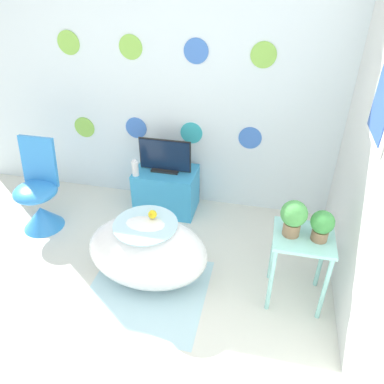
{
  "coord_description": "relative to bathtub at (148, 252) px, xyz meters",
  "views": [
    {
      "loc": [
        1.01,
        -1.08,
        2.23
      ],
      "look_at": [
        0.53,
        1.02,
        0.82
      ],
      "focal_mm": 35.0,
      "sensor_mm": 36.0,
      "label": 1
    }
  ],
  "objects": [
    {
      "name": "vase",
      "position": [
        -0.38,
        0.82,
        0.23
      ],
      "size": [
        0.06,
        0.06,
        0.17
      ],
      "color": "white",
      "rests_on": "tv_cabinet"
    },
    {
      "name": "potted_plant_left",
      "position": [
        1.02,
        0.07,
        0.46
      ],
      "size": [
        0.18,
        0.18,
        0.26
      ],
      "color": "#8C6B4C",
      "rests_on": "side_table"
    },
    {
      "name": "side_table",
      "position": [
        1.11,
        0.07,
        0.18
      ],
      "size": [
        0.41,
        0.37,
        0.59
      ],
      "color": "#99E0D8",
      "rests_on": "ground_plane"
    },
    {
      "name": "rug",
      "position": [
        0.02,
        -0.14,
        -0.28
      ],
      "size": [
        0.9,
        0.86,
        0.01
      ],
      "color": "silver",
      "rests_on": "ground_plane"
    },
    {
      "name": "chair",
      "position": [
        -1.19,
        0.44,
        -0.02
      ],
      "size": [
        0.39,
        0.39,
        0.85
      ],
      "color": "#338CE0",
      "rests_on": "ground_plane"
    },
    {
      "name": "tv_cabinet",
      "position": [
        -0.13,
        0.96,
        -0.07
      ],
      "size": [
        0.59,
        0.4,
        0.44
      ],
      "color": "#389ED6",
      "rests_on": "ground_plane"
    },
    {
      "name": "tv",
      "position": [
        -0.13,
        0.97,
        0.3
      ],
      "size": [
        0.5,
        0.12,
        0.32
      ],
      "color": "black",
      "rests_on": "tv_cabinet"
    },
    {
      "name": "wall_back_dotted",
      "position": [
        -0.21,
        1.21,
        1.01
      ],
      "size": [
        4.25,
        0.05,
        2.6
      ],
      "color": "white",
      "rests_on": "ground_plane"
    },
    {
      "name": "rubber_duck",
      "position": [
        0.04,
        0.06,
        0.32
      ],
      "size": [
        0.06,
        0.07,
        0.08
      ],
      "color": "yellow",
      "rests_on": "bathtub"
    },
    {
      "name": "potted_plant_right",
      "position": [
        1.2,
        0.05,
        0.43
      ],
      "size": [
        0.16,
        0.16,
        0.22
      ],
      "color": "#8C6B4C",
      "rests_on": "side_table"
    },
    {
      "name": "bathtub",
      "position": [
        0.0,
        0.0,
        0.0
      ],
      "size": [
        0.93,
        0.58,
        0.57
      ],
      "color": "white",
      "rests_on": "ground_plane"
    },
    {
      "name": "wall_right",
      "position": [
        1.44,
        0.13,
        1.02
      ],
      "size": [
        0.06,
        3.12,
        2.6
      ],
      "color": "silver",
      "rests_on": "ground_plane"
    },
    {
      "name": "ground_plane",
      "position": [
        -0.21,
        -0.93,
        -0.29
      ],
      "size": [
        12.0,
        12.0,
        0.0
      ],
      "primitive_type": "plane",
      "color": "silver"
    }
  ]
}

